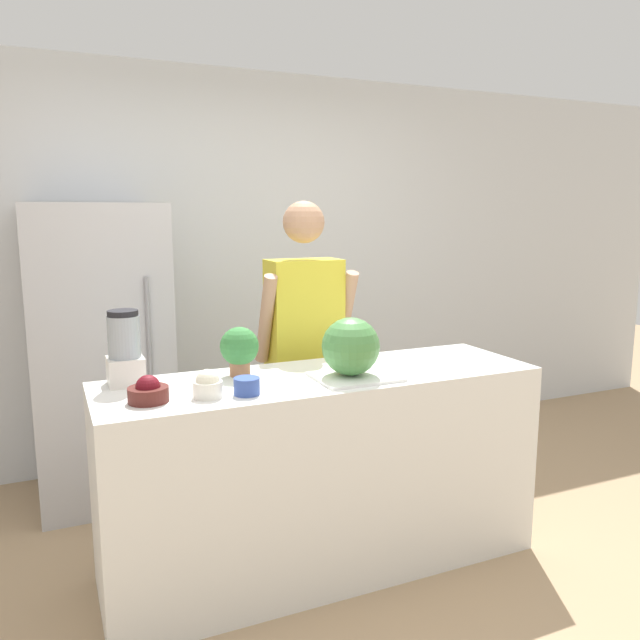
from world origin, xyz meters
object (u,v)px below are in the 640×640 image
bowl_cream (208,385)px  potted_plant (239,348)px  person (304,354)px  bowl_cherries (148,392)px  watermelon (351,347)px  refrigerator (101,354)px  blender (125,350)px  bowl_small_blue (247,386)px

bowl_cream → potted_plant: potted_plant is taller
person → bowl_cherries: (-0.94, -0.68, 0.08)m
person → watermelon: 0.71m
refrigerator → blender: 1.06m
bowl_cherries → person: bearing=35.9°
refrigerator → bowl_cherries: bearing=-86.9°
refrigerator → potted_plant: bearing=-64.6°
blender → bowl_cream: bearing=-49.9°
watermelon → bowl_small_blue: (-0.50, -0.06, -0.11)m
person → bowl_small_blue: person is taller
bowl_small_blue → potted_plant: 0.32m
refrigerator → watermelon: bearing=-54.2°
refrigerator → potted_plant: (0.52, -1.09, 0.20)m
watermelon → blender: size_ratio=0.80×
refrigerator → bowl_small_blue: size_ratio=16.13×
blender → watermelon: bearing=-17.6°
refrigerator → potted_plant: refrigerator is taller
bowl_small_blue → blender: blender is taller
bowl_cherries → bowl_small_blue: bearing=-9.0°
potted_plant → bowl_cherries: bearing=-151.5°
watermelon → bowl_cherries: size_ratio=1.64×
refrigerator → blender: refrigerator is taller
refrigerator → bowl_small_blue: bearing=-71.8°
watermelon → potted_plant: watermelon is taller
person → potted_plant: (-0.50, -0.44, 0.17)m
person → bowl_cream: size_ratio=14.61×
refrigerator → watermelon: size_ratio=6.60×
watermelon → bowl_cherries: 0.89m
bowl_cherries → blender: 0.32m
refrigerator → bowl_cherries: size_ratio=10.84×
bowl_cherries → blender: size_ratio=0.49×
person → watermelon: size_ratio=6.65×
bowl_small_blue → refrigerator: bearing=108.2°
bowl_cream → potted_plant: 0.36m
refrigerator → bowl_small_blue: refrigerator is taller
bowl_small_blue → potted_plant: (0.06, 0.30, 0.09)m
bowl_cherries → bowl_small_blue: 0.39m
watermelon → bowl_cream: watermelon is taller
bowl_cherries → watermelon: bearing=0.0°
bowl_cream → blender: 0.44m
person → watermelon: (-0.06, -0.68, 0.18)m
bowl_small_blue → watermelon: bearing=6.8°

